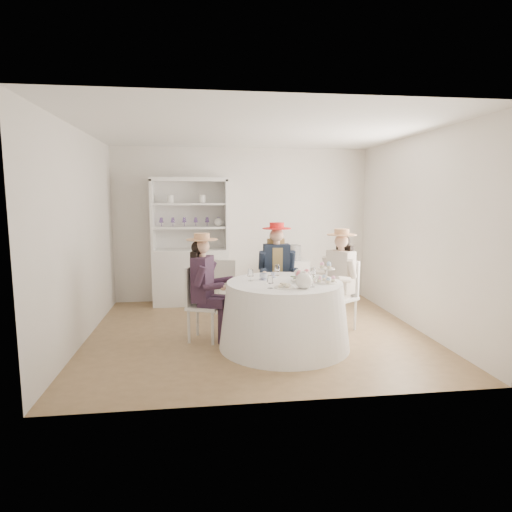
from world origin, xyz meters
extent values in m
plane|color=olive|center=(0.00, 0.00, 0.00)|extent=(4.50, 4.50, 0.00)
plane|color=white|center=(0.00, 0.00, 2.70)|extent=(4.50, 4.50, 0.00)
plane|color=silver|center=(0.00, 2.00, 1.35)|extent=(4.50, 0.00, 4.50)
plane|color=silver|center=(0.00, -2.00, 1.35)|extent=(4.50, 0.00, 4.50)
plane|color=silver|center=(-2.25, 0.00, 1.35)|extent=(0.00, 4.50, 4.50)
plane|color=silver|center=(2.25, 0.00, 1.35)|extent=(0.00, 4.50, 4.50)
cone|color=white|center=(0.27, -0.55, 0.40)|extent=(1.62, 1.62, 0.79)
cylinder|color=white|center=(0.27, -0.55, 0.80)|extent=(1.42, 1.42, 0.02)
cube|color=silver|center=(-0.92, 1.75, 0.48)|extent=(1.32, 0.61, 0.96)
cube|color=silver|center=(-0.92, 1.96, 1.55)|extent=(1.28, 0.18, 1.17)
cube|color=silver|center=(-0.92, 1.75, 2.13)|extent=(1.32, 0.61, 0.06)
cube|color=silver|center=(-1.54, 1.75, 1.55)|extent=(0.09, 0.48, 1.17)
cube|color=silver|center=(-0.30, 1.75, 1.55)|extent=(0.09, 0.48, 1.17)
cube|color=silver|center=(-0.92, 1.75, 1.33)|extent=(1.23, 0.55, 0.03)
cube|color=silver|center=(-0.92, 1.75, 1.73)|extent=(1.23, 0.55, 0.03)
sphere|color=white|center=(-0.44, 1.75, 1.42)|extent=(0.15, 0.15, 0.15)
cube|color=silver|center=(0.87, 1.68, 0.37)|extent=(0.49, 0.49, 0.75)
cylinder|color=black|center=(0.87, 1.68, 0.88)|extent=(0.30, 0.30, 0.26)
cube|color=silver|center=(-0.71, -0.20, 0.44)|extent=(0.51, 0.51, 0.04)
cylinder|color=silver|center=(-0.61, -0.40, 0.22)|extent=(0.04, 0.04, 0.43)
cylinder|color=silver|center=(-0.51, -0.11, 0.22)|extent=(0.04, 0.04, 0.43)
cylinder|color=silver|center=(-0.91, -0.30, 0.22)|extent=(0.04, 0.04, 0.43)
cylinder|color=silver|center=(-0.80, 0.00, 0.22)|extent=(0.04, 0.04, 0.43)
cube|color=silver|center=(-0.88, -0.14, 0.71)|extent=(0.15, 0.36, 0.49)
cube|color=black|center=(-0.73, -0.19, 0.81)|extent=(0.31, 0.40, 0.57)
cube|color=black|center=(-0.63, -0.33, 0.52)|extent=(0.36, 0.23, 0.12)
cylinder|color=black|center=(-0.50, -0.37, 0.23)|extent=(0.10, 0.10, 0.45)
cylinder|color=black|center=(-0.76, -0.40, 0.88)|extent=(0.19, 0.14, 0.27)
cube|color=black|center=(-0.57, -0.16, 0.52)|extent=(0.36, 0.23, 0.12)
cylinder|color=black|center=(-0.44, -0.20, 0.23)|extent=(0.10, 0.10, 0.45)
cylinder|color=black|center=(-0.62, -0.02, 0.88)|extent=(0.19, 0.14, 0.27)
cylinder|color=#D8A889|center=(-0.73, -0.19, 1.12)|extent=(0.09, 0.09, 0.08)
sphere|color=#D8A889|center=(-0.73, -0.19, 1.22)|extent=(0.19, 0.19, 0.19)
sphere|color=black|center=(-0.77, -0.18, 1.21)|extent=(0.19, 0.19, 0.19)
cube|color=black|center=(-0.80, -0.17, 0.98)|extent=(0.15, 0.25, 0.38)
cylinder|color=tan|center=(-0.73, -0.19, 1.31)|extent=(0.40, 0.40, 0.01)
cylinder|color=tan|center=(-0.73, -0.19, 1.35)|extent=(0.20, 0.20, 0.08)
cube|color=silver|center=(0.35, 0.48, 0.47)|extent=(0.43, 0.43, 0.04)
cylinder|color=silver|center=(0.18, 0.32, 0.23)|extent=(0.04, 0.04, 0.46)
cylinder|color=silver|center=(0.52, 0.31, 0.23)|extent=(0.04, 0.04, 0.46)
cylinder|color=silver|center=(0.19, 0.65, 0.23)|extent=(0.04, 0.04, 0.46)
cylinder|color=silver|center=(0.53, 0.65, 0.23)|extent=(0.04, 0.04, 0.46)
cube|color=silver|center=(0.36, 0.67, 0.75)|extent=(0.40, 0.04, 0.52)
cube|color=#1C2638|center=(0.36, 0.50, 0.86)|extent=(0.38, 0.22, 0.61)
cube|color=tan|center=(0.36, 0.50, 0.86)|extent=(0.15, 0.23, 0.52)
cube|color=#1C2638|center=(0.26, 0.36, 0.56)|extent=(0.15, 0.36, 0.13)
cylinder|color=#1C2638|center=(0.25, 0.21, 0.24)|extent=(0.10, 0.10, 0.48)
cylinder|color=#1C2638|center=(0.14, 0.47, 0.93)|extent=(0.10, 0.18, 0.29)
cube|color=#1C2638|center=(0.45, 0.35, 0.56)|extent=(0.15, 0.36, 0.13)
cylinder|color=#1C2638|center=(0.44, 0.21, 0.24)|extent=(0.10, 0.10, 0.48)
cylinder|color=#1C2638|center=(0.57, 0.46, 0.93)|extent=(0.10, 0.18, 0.29)
cylinder|color=#D8A889|center=(0.36, 0.50, 1.18)|extent=(0.09, 0.09, 0.08)
sphere|color=#D8A889|center=(0.36, 0.50, 1.30)|extent=(0.20, 0.20, 0.20)
sphere|color=tan|center=(0.36, 0.55, 1.28)|extent=(0.20, 0.20, 0.20)
cube|color=tan|center=(0.36, 0.59, 1.04)|extent=(0.25, 0.09, 0.40)
cylinder|color=red|center=(0.36, 0.50, 1.39)|extent=(0.42, 0.42, 0.01)
cylinder|color=red|center=(0.36, 0.50, 1.44)|extent=(0.21, 0.21, 0.08)
cube|color=silver|center=(1.15, 0.00, 0.45)|extent=(0.56, 0.56, 0.04)
cylinder|color=silver|center=(0.93, 0.04, 0.22)|extent=(0.04, 0.04, 0.44)
cylinder|color=silver|center=(1.11, -0.23, 0.22)|extent=(0.04, 0.04, 0.44)
cylinder|color=silver|center=(1.19, 0.22, 0.22)|extent=(0.04, 0.04, 0.44)
cylinder|color=silver|center=(1.37, -0.05, 0.22)|extent=(0.04, 0.04, 0.44)
cube|color=silver|center=(1.30, 0.10, 0.72)|extent=(0.24, 0.33, 0.50)
cube|color=beige|center=(1.17, 0.01, 0.82)|extent=(0.37, 0.41, 0.58)
cube|color=beige|center=(1.00, 0.00, 0.53)|extent=(0.36, 0.30, 0.12)
cylinder|color=beige|center=(0.88, -0.08, 0.23)|extent=(0.10, 0.10, 0.46)
cylinder|color=beige|center=(1.02, 0.16, 0.89)|extent=(0.19, 0.17, 0.28)
cube|color=beige|center=(1.10, -0.15, 0.53)|extent=(0.36, 0.30, 0.12)
cylinder|color=beige|center=(0.99, -0.23, 0.23)|extent=(0.10, 0.10, 0.46)
cylinder|color=beige|center=(1.25, -0.19, 0.89)|extent=(0.19, 0.17, 0.28)
cylinder|color=#D8A889|center=(1.17, 0.01, 1.14)|extent=(0.09, 0.09, 0.08)
sphere|color=#D8A889|center=(1.17, 0.01, 1.25)|extent=(0.19, 0.19, 0.19)
sphere|color=black|center=(1.20, 0.03, 1.23)|extent=(0.19, 0.19, 0.19)
cube|color=black|center=(1.23, 0.05, 0.99)|extent=(0.20, 0.24, 0.38)
cylinder|color=tan|center=(1.17, 0.01, 1.34)|extent=(0.40, 0.40, 0.01)
cylinder|color=tan|center=(1.17, 0.01, 1.38)|extent=(0.20, 0.20, 0.08)
cube|color=silver|center=(-0.35, 1.13, 0.41)|extent=(0.43, 0.43, 0.04)
cylinder|color=silver|center=(-0.17, 1.24, 0.20)|extent=(0.03, 0.03, 0.40)
cylinder|color=silver|center=(-0.46, 1.30, 0.20)|extent=(0.03, 0.03, 0.40)
cylinder|color=silver|center=(-0.24, 0.95, 0.20)|extent=(0.03, 0.03, 0.40)
cylinder|color=silver|center=(-0.52, 1.02, 0.20)|extent=(0.03, 0.03, 0.40)
cube|color=silver|center=(-0.38, 0.97, 0.65)|extent=(0.34, 0.10, 0.45)
imported|color=white|center=(0.03, -0.39, 0.85)|extent=(0.12, 0.12, 0.07)
imported|color=white|center=(0.18, -0.26, 0.84)|extent=(0.08, 0.08, 0.06)
imported|color=white|center=(0.48, -0.38, 0.85)|extent=(0.09, 0.09, 0.07)
imported|color=white|center=(0.47, -0.61, 0.84)|extent=(0.24, 0.24, 0.05)
sphere|color=#DE6F7D|center=(0.55, -0.58, 0.91)|extent=(0.08, 0.08, 0.08)
sphere|color=white|center=(0.53, -0.54, 0.91)|extent=(0.08, 0.08, 0.08)
sphere|color=#DE6F7D|center=(0.50, -0.52, 0.91)|extent=(0.08, 0.08, 0.08)
sphere|color=white|center=(0.46, -0.52, 0.91)|extent=(0.08, 0.08, 0.08)
sphere|color=#DE6F7D|center=(0.43, -0.54, 0.91)|extent=(0.08, 0.08, 0.08)
sphere|color=white|center=(0.41, -0.58, 0.91)|extent=(0.08, 0.08, 0.08)
sphere|color=#DE6F7D|center=(0.43, -0.62, 0.91)|extent=(0.08, 0.08, 0.08)
sphere|color=white|center=(0.46, -0.64, 0.91)|extent=(0.08, 0.08, 0.08)
sphere|color=#DE6F7D|center=(0.50, -0.64, 0.91)|extent=(0.08, 0.08, 0.08)
sphere|color=white|center=(0.53, -0.62, 0.91)|extent=(0.08, 0.08, 0.08)
sphere|color=white|center=(0.42, -0.95, 0.90)|extent=(0.20, 0.20, 0.20)
cylinder|color=white|center=(0.54, -0.95, 0.91)|extent=(0.12, 0.03, 0.09)
cylinder|color=white|center=(0.42, -0.95, 1.00)|extent=(0.04, 0.04, 0.02)
cylinder|color=white|center=(0.20, -0.88, 0.82)|extent=(0.23, 0.23, 0.01)
cube|color=beige|center=(0.16, -0.90, 0.84)|extent=(0.05, 0.04, 0.03)
cube|color=beige|center=(0.20, -0.88, 0.85)|extent=(0.06, 0.05, 0.03)
cube|color=beige|center=(0.25, -0.87, 0.84)|extent=(0.06, 0.06, 0.03)
cube|color=beige|center=(0.18, -0.85, 0.85)|extent=(0.06, 0.06, 0.03)
cube|color=beige|center=(0.23, -0.92, 0.84)|extent=(0.06, 0.06, 0.03)
cylinder|color=white|center=(0.76, -0.67, 0.82)|extent=(0.26, 0.26, 0.01)
cylinder|color=white|center=(0.76, -0.67, 0.90)|extent=(0.02, 0.02, 0.18)
cylinder|color=white|center=(0.76, -0.67, 0.99)|extent=(0.20, 0.20, 0.01)
camera|label=1|loc=(-0.73, -5.61, 1.85)|focal=30.00mm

